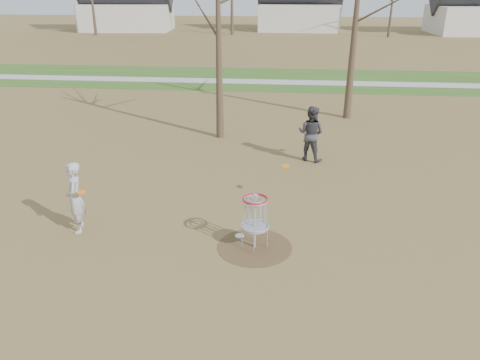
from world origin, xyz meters
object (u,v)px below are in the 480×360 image
(disc_grounded, at_px, (239,236))
(player_throwing, at_px, (311,134))
(player_standing, at_px, (75,198))
(disc_golf_basket, at_px, (255,213))

(disc_grounded, bearing_deg, player_throwing, 71.05)
(player_standing, xyz_separation_m, player_throwing, (6.07, 5.76, 0.06))
(disc_grounded, height_order, disc_golf_basket, disc_golf_basket)
(disc_grounded, bearing_deg, disc_golf_basket, -48.73)
(player_standing, height_order, player_throwing, player_throwing)
(disc_grounded, relative_size, disc_golf_basket, 0.16)
(player_throwing, height_order, disc_golf_basket, player_throwing)
(player_throwing, height_order, disc_grounded, player_throwing)
(player_throwing, relative_size, disc_golf_basket, 1.45)
(disc_golf_basket, bearing_deg, player_throwing, 75.96)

